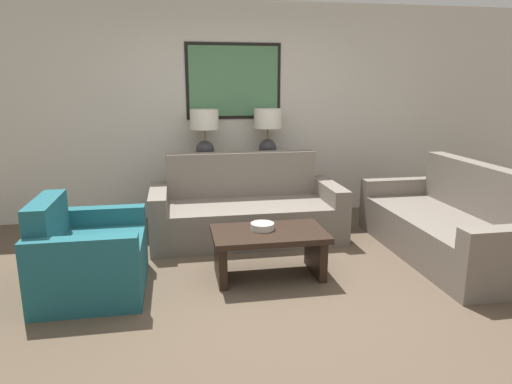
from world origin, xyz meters
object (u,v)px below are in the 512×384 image
Objects in this scene: table_lamp_left at (205,129)px; couch_by_side at (449,226)px; console_table at (237,189)px; decorative_bowl at (262,226)px; table_lamp_right at (268,128)px; armchair_near_back_wall at (88,258)px; coffee_table at (269,244)px; couch_by_back_wall at (246,211)px.

couch_by_side is (2.29, -1.60, -0.85)m from table_lamp_left.
console_table reaches higher than decorative_bowl.
decorative_bowl is (-1.92, -0.15, 0.16)m from couch_by_side.
table_lamp_right reaches higher than armchair_near_back_wall.
table_lamp_left reaches higher than console_table.
armchair_near_back_wall reaches higher than coffee_table.
couch_by_back_wall is 2.08× the size of coffee_table.
couch_by_side is 2.08× the size of coffee_table.
console_table is 1.30× the size of armchair_near_back_wall.
couch_by_back_wall is (0.00, -0.71, -0.09)m from console_table.
table_lamp_left is 2.95× the size of decorative_bowl.
couch_by_back_wall is 2.10m from couch_by_side.
console_table is 0.86m from table_lamp_right.
couch_by_side is at bearing 3.80° from armchair_near_back_wall.
console_table is 2.05× the size of table_lamp_left.
table_lamp_left is 0.63× the size of armchair_near_back_wall.
table_lamp_left is 0.30× the size of couch_by_back_wall.
armchair_near_back_wall is at bearing -176.20° from couch_by_side.
table_lamp_left is at bearing 103.08° from coffee_table.
console_table is at bearing 0.00° from table_lamp_left.
table_lamp_left reaches higher than couch_by_side.
coffee_table is at bearing -48.38° from decorative_bowl.
table_lamp_left is 2.04m from coffee_table.
table_lamp_right reaches higher than couch_by_side.
coffee_table is 1.01× the size of armchair_near_back_wall.
table_lamp_right reaches higher than decorative_bowl.
table_lamp_right reaches higher than coffee_table.
console_table is at bearing 50.92° from armchair_near_back_wall.
couch_by_back_wall is at bearing -118.62° from table_lamp_right.
couch_by_side is at bearing -40.10° from console_table.
table_lamp_left reaches higher than decorative_bowl.
table_lamp_left is 0.30× the size of couch_by_side.
couch_by_side reaches higher than coffee_table.
couch_by_back_wall is (0.39, -0.71, -0.85)m from table_lamp_left.
decorative_bowl is 0.21× the size of armchair_near_back_wall.
couch_by_side is 9.87× the size of decorative_bowl.
couch_by_back_wall is at bearing 154.88° from couch_by_side.
couch_by_back_wall reaches higher than armchair_near_back_wall.
couch_by_side is at bearing 6.21° from coffee_table.
armchair_near_back_wall is at bearing -120.96° from table_lamp_left.
couch_by_back_wall is 2.11× the size of armchair_near_back_wall.
table_lamp_right is at bearing 77.02° from decorative_bowl.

